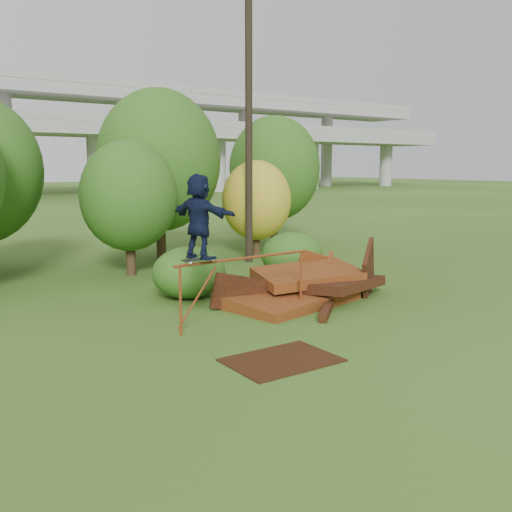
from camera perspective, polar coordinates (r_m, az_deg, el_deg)
ground at (r=13.31m, az=8.02°, el=-7.58°), size 240.00×240.00×0.00m
scrap_pile at (r=16.16m, az=5.17°, el=-3.15°), size 5.70×3.56×2.01m
grind_rail at (r=13.72m, az=-1.07°, el=-1.57°), size 3.91×0.10×1.62m
skateboard at (r=12.94m, az=-5.65°, el=-0.32°), size 0.83×0.23×0.09m
skater at (r=12.82m, az=-5.71°, el=3.96°), size 1.00×1.85×1.91m
flat_plate at (r=11.37m, az=2.58°, el=-10.36°), size 2.19×1.61×0.03m
tree_2 at (r=20.07m, az=-12.62°, el=5.87°), size 3.30×3.30×4.65m
tree_3 at (r=23.22m, az=-9.68°, el=9.38°), size 4.89×4.89×6.78m
tree_4 at (r=23.93m, az=0.05°, el=5.58°), size 2.90×2.90×4.00m
tree_5 at (r=27.77m, az=1.86°, el=8.72°), size 4.37×4.37×6.14m
shrub_left at (r=16.49m, az=-6.72°, el=-1.64°), size 2.16×1.99×1.49m
shrub_right at (r=19.54m, az=3.62°, el=0.17°), size 2.18×2.00×1.55m
utility_pole at (r=22.37m, az=-0.73°, el=13.82°), size 1.40×0.28×11.13m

